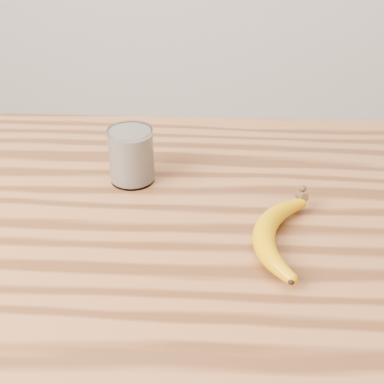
{
  "coord_description": "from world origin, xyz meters",
  "views": [
    {
      "loc": [
        -0.01,
        -0.66,
        1.37
      ],
      "look_at": [
        -0.05,
        0.05,
        0.93
      ],
      "focal_mm": 50.0,
      "sensor_mm": 36.0,
      "label": 1
    }
  ],
  "objects": [
    {
      "name": "table",
      "position": [
        0.0,
        0.0,
        0.77
      ],
      "size": [
        1.2,
        0.8,
        0.9
      ],
      "color": "#94592E",
      "rests_on": "ground"
    },
    {
      "name": "smoothie_glass",
      "position": [
        -0.15,
        0.13,
        0.95
      ],
      "size": [
        0.08,
        0.08,
        0.1
      ],
      "color": "white",
      "rests_on": "table"
    },
    {
      "name": "banana",
      "position": [
        0.06,
        -0.04,
        0.92
      ],
      "size": [
        0.15,
        0.28,
        0.03
      ],
      "primitive_type": null,
      "rotation": [
        0.0,
        0.0,
        -0.18
      ],
      "color": "#CD8D00",
      "rests_on": "table"
    }
  ]
}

